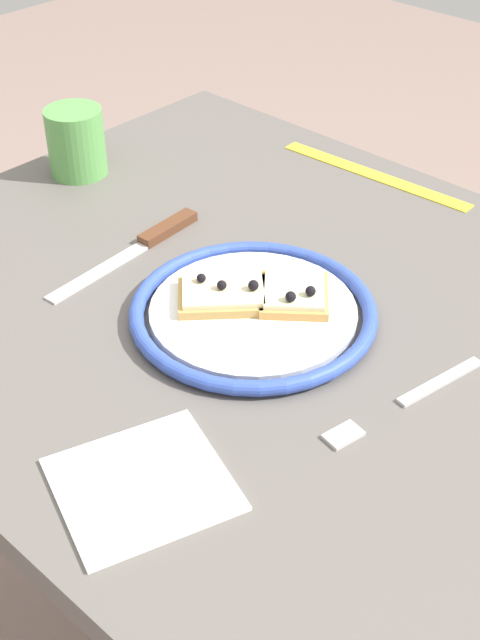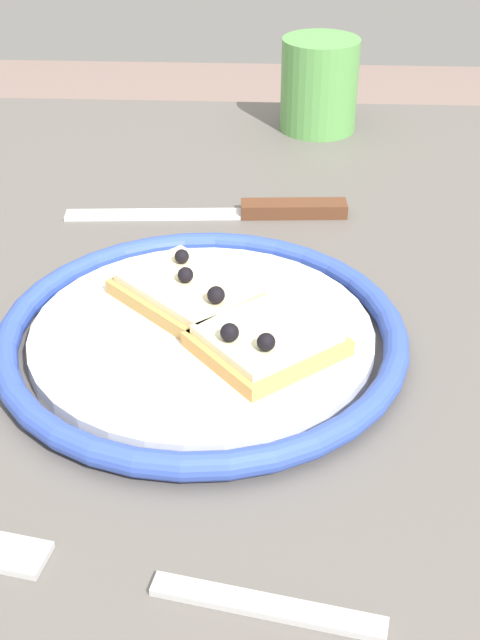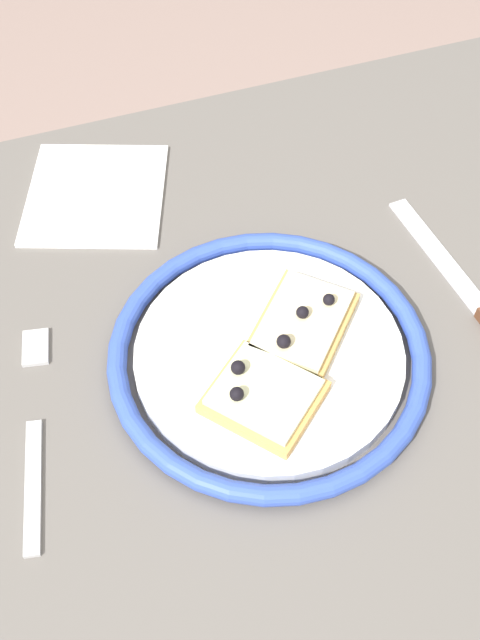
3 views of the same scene
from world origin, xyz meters
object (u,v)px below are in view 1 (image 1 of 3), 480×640
(pizza_slice_near, at_px, (226,296))
(fork, at_px, (406,401))
(knife, at_px, (150,239))
(measuring_tape, at_px, (374,175))
(dining_table, at_px, (247,361))
(pizza_slice_far, at_px, (294,293))
(cup, at_px, (76,142))
(napkin, at_px, (142,484))
(plate, at_px, (253,312))

(pizza_slice_near, xyz_separation_m, fork, (-0.23, -0.01, -0.02))
(knife, height_order, measuring_tape, knife)
(dining_table, relative_size, pizza_slice_far, 8.29)
(dining_table, height_order, fork, fork)
(dining_table, relative_size, knife, 3.78)
(cup, distance_m, napkin, 0.60)
(fork, relative_size, measuring_tape, 0.68)
(measuring_tape, bearing_deg, cup, 38.62)
(pizza_slice_near, bearing_deg, napkin, 117.76)
(dining_table, bearing_deg, napkin, 114.86)
(pizza_slice_far, relative_size, cup, 1.17)
(fork, relative_size, cup, 2.14)
(measuring_tape, bearing_deg, knife, 70.47)
(cup, relative_size, napkin, 0.64)
(pizza_slice_far, bearing_deg, dining_table, 14.98)
(dining_table, distance_m, pizza_slice_near, 0.12)
(pizza_slice_near, relative_size, cup, 1.27)
(pizza_slice_far, xyz_separation_m, cup, (0.43, -0.04, 0.02))
(dining_table, distance_m, cup, 0.41)
(pizza_slice_far, distance_m, measuring_tape, 0.34)
(knife, bearing_deg, measuring_tape, -106.48)
(pizza_slice_near, xyz_separation_m, knife, (0.17, -0.04, -0.02))
(plate, height_order, fork, plate)
(plate, distance_m, fork, 0.20)
(pizza_slice_near, height_order, napkin, pizza_slice_near)
(cup, distance_m, measuring_tape, 0.42)
(plate, xyz_separation_m, pizza_slice_near, (0.03, 0.01, 0.01))
(pizza_slice_far, xyz_separation_m, knife, (0.22, 0.01, -0.02))
(plate, height_order, cup, cup)
(pizza_slice_far, relative_size, measuring_tape, 0.37)
(plate, height_order, pizza_slice_far, pizza_slice_far)
(dining_table, distance_m, knife, 0.19)
(plate, xyz_separation_m, fork, (-0.20, -0.00, -0.01))
(pizza_slice_near, distance_m, measuring_tape, 0.38)
(dining_table, bearing_deg, fork, 173.32)
(knife, relative_size, cup, 2.57)
(dining_table, distance_m, fork, 0.25)
(plate, bearing_deg, fork, -179.80)
(knife, xyz_separation_m, cup, (0.21, -0.06, 0.04))
(fork, bearing_deg, pizza_slice_near, 3.05)
(dining_table, xyz_separation_m, pizza_slice_near, (-0.00, 0.04, 0.12))
(dining_table, xyz_separation_m, knife, (0.16, -0.00, 0.10))
(fork, xyz_separation_m, napkin, (0.11, 0.25, -0.00))
(pizza_slice_far, xyz_separation_m, fork, (-0.18, 0.04, -0.02))
(fork, bearing_deg, knife, -4.01)
(plate, relative_size, knife, 1.12)
(dining_table, bearing_deg, pizza_slice_near, 95.21)
(fork, bearing_deg, cup, -8.06)
(dining_table, height_order, cup, cup)
(dining_table, relative_size, pizza_slice_near, 7.67)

